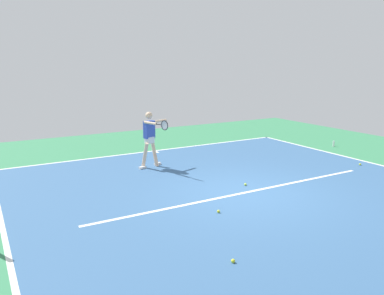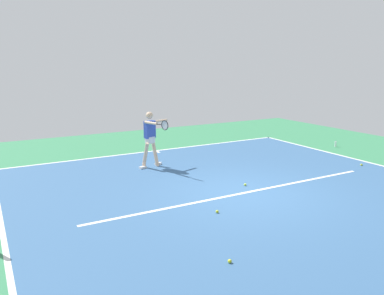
# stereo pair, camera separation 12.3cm
# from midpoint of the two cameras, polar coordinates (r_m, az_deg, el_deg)

# --- Properties ---
(ground_plane) EXTENTS (20.15, 20.15, 0.00)m
(ground_plane) POSITION_cam_midpoint_polar(r_m,az_deg,el_deg) (9.72, 8.17, -6.80)
(ground_plane) COLOR #388456
(court_surface) EXTENTS (10.99, 11.10, 0.00)m
(court_surface) POSITION_cam_midpoint_polar(r_m,az_deg,el_deg) (9.72, 8.17, -6.79)
(court_surface) COLOR #38608E
(court_surface) RESTS_ON ground_plane
(court_line_baseline_near) EXTENTS (10.99, 0.10, 0.01)m
(court_line_baseline_near) POSITION_cam_midpoint_polar(r_m,az_deg,el_deg) (14.31, -5.25, -0.48)
(court_line_baseline_near) COLOR white
(court_line_baseline_near) RESTS_ON ground_plane
(court_line_sideline_left) EXTENTS (0.10, 11.10, 0.01)m
(court_line_sideline_left) POSITION_cam_midpoint_polar(r_m,az_deg,el_deg) (13.62, 26.76, -2.44)
(court_line_sideline_left) COLOR white
(court_line_sideline_left) RESTS_ON ground_plane
(court_line_sideline_right) EXTENTS (0.10, 11.10, 0.01)m
(court_line_sideline_right) POSITION_cam_midpoint_polar(r_m,az_deg,el_deg) (7.93, -25.90, -12.52)
(court_line_sideline_right) COLOR white
(court_line_sideline_right) RESTS_ON ground_plane
(court_line_service) EXTENTS (8.24, 0.10, 0.01)m
(court_line_service) POSITION_cam_midpoint_polar(r_m,az_deg,el_deg) (9.74, 8.09, -6.75)
(court_line_service) COLOR white
(court_line_service) RESTS_ON ground_plane
(court_line_centre_mark) EXTENTS (0.10, 0.30, 0.01)m
(court_line_centre_mark) POSITION_cam_midpoint_polar(r_m,az_deg,el_deg) (14.13, -4.92, -0.64)
(court_line_centre_mark) COLOR white
(court_line_centre_mark) RESTS_ON ground_plane
(tennis_player) EXTENTS (1.12, 1.29, 1.76)m
(tennis_player) POSITION_cam_midpoint_polar(r_m,az_deg,el_deg) (11.88, -5.89, 1.79)
(tennis_player) COLOR beige
(tennis_player) RESTS_ON ground_plane
(tennis_ball_centre_court) EXTENTS (0.07, 0.07, 0.07)m
(tennis_ball_centre_court) POSITION_cam_midpoint_polar(r_m,az_deg,el_deg) (8.43, 4.21, -9.53)
(tennis_ball_centre_court) COLOR yellow
(tennis_ball_centre_court) RESTS_ON ground_plane
(tennis_ball_by_sideline) EXTENTS (0.07, 0.07, 0.07)m
(tennis_ball_by_sideline) POSITION_cam_midpoint_polar(r_m,az_deg,el_deg) (6.51, 6.23, -16.55)
(tennis_ball_by_sideline) COLOR yellow
(tennis_ball_by_sideline) RESTS_ON ground_plane
(tennis_ball_near_service_line) EXTENTS (0.07, 0.07, 0.07)m
(tennis_ball_near_service_line) POSITION_cam_midpoint_polar(r_m,az_deg,el_deg) (13.33, 24.26, -2.37)
(tennis_ball_near_service_line) COLOR yellow
(tennis_ball_near_service_line) RESTS_ON ground_plane
(tennis_ball_far_corner) EXTENTS (0.07, 0.07, 0.07)m
(tennis_ball_far_corner) POSITION_cam_midpoint_polar(r_m,az_deg,el_deg) (10.30, 8.31, -5.51)
(tennis_ball_far_corner) COLOR #C6E53D
(tennis_ball_far_corner) RESTS_ON ground_plane
(water_bottle) EXTENTS (0.07, 0.07, 0.22)m
(water_bottle) POSITION_cam_midpoint_polar(r_m,az_deg,el_deg) (15.97, 20.89, 0.49)
(water_bottle) COLOR white
(water_bottle) RESTS_ON ground_plane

